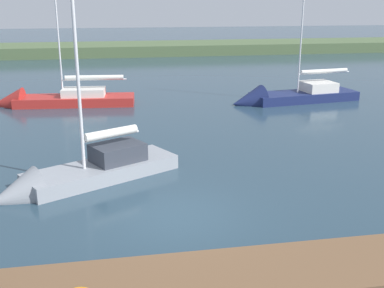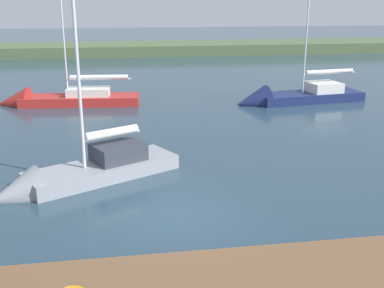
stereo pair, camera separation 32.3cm
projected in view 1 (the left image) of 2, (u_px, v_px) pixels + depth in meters
The scene contains 6 objects.
ground_plane at pixel (177, 216), 14.09m from camera, with size 200.00×200.00×0.00m, color #263D4C.
far_shoreline at pixel (123, 54), 55.98m from camera, with size 180.00×8.00×2.40m, color #4C603D.
dock_pier at pixel (204, 285), 10.25m from camera, with size 24.16×2.09×0.51m, color brown.
sailboat_mid_channel at pixel (78, 179), 16.51m from camera, with size 6.82×4.79×8.75m.
sailboat_outer_mooring at pixel (54, 102), 28.82m from camera, with size 8.71×2.77×10.82m.
sailboat_far_left at pixel (286, 99), 29.71m from camera, with size 8.56×3.27×9.98m.
Camera 1 is at (1.81, 12.71, 6.22)m, focal length 43.96 mm.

